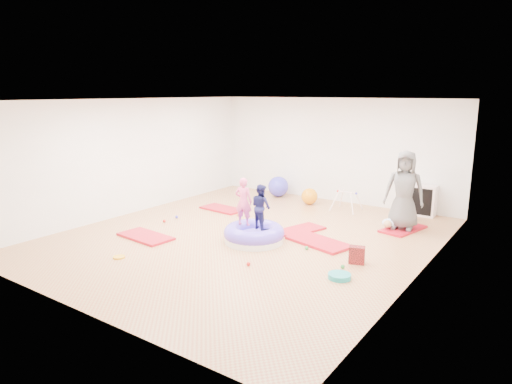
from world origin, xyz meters
The scene contains 19 objects.
room centered at (0.00, 0.00, 1.40)m, with size 7.01×8.01×2.81m.
gym_mat_front_left centered at (-1.70, -1.27, 0.03)m, with size 1.20×0.60×0.05m, color red.
gym_mat_mid_left centered at (-1.83, 1.42, 0.02)m, with size 1.12×0.56×0.05m, color red.
gym_mat_center_back centered at (0.70, 0.97, 0.02)m, with size 1.09×0.55×0.05m, color red.
gym_mat_right centered at (1.42, 0.45, 0.03)m, with size 1.29×0.64×0.05m, color red.
gym_mat_rear_right centered at (2.52, 2.32, 0.02)m, with size 1.12×0.56×0.05m, color red.
inflatable_cushion centered at (0.30, -0.20, 0.15)m, with size 1.23×1.23×0.39m.
child_pink centered at (0.03, -0.18, 0.85)m, with size 0.36×0.23×0.98m, color #ED5288.
child_navy centered at (0.47, -0.20, 0.80)m, with size 0.44×0.34×0.90m, color #161749.
adult_caregiver centered at (2.50, 2.28, 0.90)m, with size 0.83×0.54×1.70m, color #525252.
infant centered at (2.28, 2.12, 0.16)m, with size 0.36×0.37×0.21m.
ball_pit_balls centered at (-0.13, -0.13, 0.04)m, with size 4.65×2.54×0.07m.
exercise_ball_blue centered at (-1.46, 3.52, 0.29)m, with size 0.58×0.58×0.58m, color #3D3BD5.
exercise_ball_orange centered at (-0.28, 3.21, 0.22)m, with size 0.44×0.44×0.44m, color orange.
infant_play_gym centered at (0.84, 3.08, 0.34)m, with size 0.67×0.63×0.51m.
cube_shelf centered at (2.44, 3.79, 0.38)m, with size 0.75×0.37×0.75m.
balance_disc centered at (2.50, -0.92, 0.04)m, with size 0.37×0.37×0.08m, color teal.
backpack centered at (2.46, -0.14, 0.16)m, with size 0.27×0.17×0.31m, color #B01D20.
yellow_toy centered at (-1.19, -2.35, 0.02)m, with size 0.21×0.21×0.03m, color #EAA415.
Camera 1 is at (5.33, -7.36, 2.96)m, focal length 32.00 mm.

